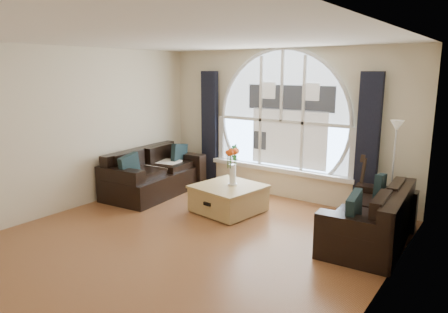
{
  "coord_description": "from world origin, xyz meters",
  "views": [
    {
      "loc": [
        3.47,
        -3.93,
        2.31
      ],
      "look_at": [
        0.0,
        0.9,
        1.05
      ],
      "focal_mm": 32.59,
      "sensor_mm": 36.0,
      "label": 1
    }
  ],
  "objects_px": {
    "sofa_right": "(370,215)",
    "coffee_chest": "(229,197)",
    "guitar": "(363,187)",
    "sofa_left": "(155,173)",
    "potted_plant": "(234,152)",
    "floor_lamp": "(393,173)",
    "vase_flowers": "(233,162)"
  },
  "relations": [
    {
      "from": "sofa_right",
      "to": "floor_lamp",
      "type": "xyz_separation_m",
      "value": [
        0.04,
        0.9,
        0.4
      ]
    },
    {
      "from": "coffee_chest",
      "to": "potted_plant",
      "type": "xyz_separation_m",
      "value": [
        -0.77,
        1.29,
        0.47
      ]
    },
    {
      "from": "sofa_left",
      "to": "vase_flowers",
      "type": "distance_m",
      "value": 1.82
    },
    {
      "from": "floor_lamp",
      "to": "guitar",
      "type": "distance_m",
      "value": 0.5
    },
    {
      "from": "sofa_left",
      "to": "coffee_chest",
      "type": "xyz_separation_m",
      "value": [
        1.73,
        -0.01,
        -0.15
      ]
    },
    {
      "from": "sofa_left",
      "to": "potted_plant",
      "type": "height_order",
      "value": "potted_plant"
    },
    {
      "from": "sofa_left",
      "to": "coffee_chest",
      "type": "distance_m",
      "value": 1.73
    },
    {
      "from": "vase_flowers",
      "to": "coffee_chest",
      "type": "bearing_deg",
      "value": -118.24
    },
    {
      "from": "coffee_chest",
      "to": "floor_lamp",
      "type": "height_order",
      "value": "floor_lamp"
    },
    {
      "from": "sofa_left",
      "to": "sofa_right",
      "type": "relative_size",
      "value": 1.09
    },
    {
      "from": "sofa_left",
      "to": "sofa_right",
      "type": "bearing_deg",
      "value": -4.68
    },
    {
      "from": "sofa_left",
      "to": "potted_plant",
      "type": "distance_m",
      "value": 1.62
    },
    {
      "from": "sofa_right",
      "to": "floor_lamp",
      "type": "distance_m",
      "value": 0.98
    },
    {
      "from": "vase_flowers",
      "to": "potted_plant",
      "type": "height_order",
      "value": "vase_flowers"
    },
    {
      "from": "sofa_left",
      "to": "guitar",
      "type": "xyz_separation_m",
      "value": [
        3.63,
        0.94,
        0.13
      ]
    },
    {
      "from": "sofa_right",
      "to": "coffee_chest",
      "type": "relative_size",
      "value": 1.74
    },
    {
      "from": "sofa_right",
      "to": "coffee_chest",
      "type": "distance_m",
      "value": 2.29
    },
    {
      "from": "sofa_right",
      "to": "coffee_chest",
      "type": "bearing_deg",
      "value": 178.05
    },
    {
      "from": "sofa_right",
      "to": "coffee_chest",
      "type": "height_order",
      "value": "sofa_right"
    },
    {
      "from": "sofa_left",
      "to": "potted_plant",
      "type": "relative_size",
      "value": 5.84
    },
    {
      "from": "sofa_left",
      "to": "potted_plant",
      "type": "bearing_deg",
      "value": 47.42
    },
    {
      "from": "floor_lamp",
      "to": "vase_flowers",
      "type": "bearing_deg",
      "value": -158.26
    },
    {
      "from": "sofa_left",
      "to": "coffee_chest",
      "type": "height_order",
      "value": "sofa_left"
    },
    {
      "from": "coffee_chest",
      "to": "sofa_left",
      "type": "bearing_deg",
      "value": -172.12
    },
    {
      "from": "vase_flowers",
      "to": "floor_lamp",
      "type": "xyz_separation_m",
      "value": [
        2.28,
        0.91,
        -0.04
      ]
    },
    {
      "from": "sofa_right",
      "to": "vase_flowers",
      "type": "height_order",
      "value": "vase_flowers"
    },
    {
      "from": "guitar",
      "to": "floor_lamp",
      "type": "bearing_deg",
      "value": 11.52
    },
    {
      "from": "potted_plant",
      "to": "coffee_chest",
      "type": "bearing_deg",
      "value": -59.16
    },
    {
      "from": "vase_flowers",
      "to": "floor_lamp",
      "type": "distance_m",
      "value": 2.46
    },
    {
      "from": "coffee_chest",
      "to": "guitar",
      "type": "relative_size",
      "value": 0.95
    },
    {
      "from": "sofa_left",
      "to": "floor_lamp",
      "type": "distance_m",
      "value": 4.18
    },
    {
      "from": "coffee_chest",
      "to": "vase_flowers",
      "type": "distance_m",
      "value": 0.6
    }
  ]
}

